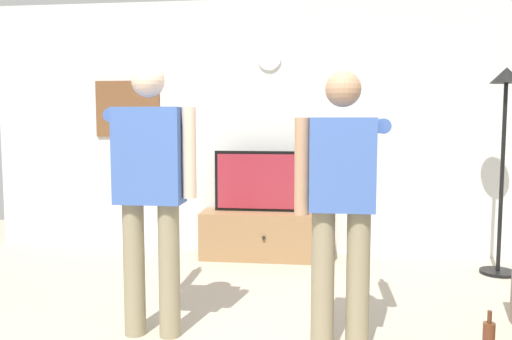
# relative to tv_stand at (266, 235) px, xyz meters

# --- Properties ---
(back_wall) EXTENTS (6.40, 0.10, 2.70)m
(back_wall) POSITION_rel_tv_stand_xyz_m (0.10, 0.35, 1.11)
(back_wall) COLOR silver
(back_wall) RESTS_ON ground_plane
(tv_stand) EXTENTS (1.34, 0.47, 0.49)m
(tv_stand) POSITION_rel_tv_stand_xyz_m (0.00, 0.00, 0.00)
(tv_stand) COLOR #997047
(tv_stand) RESTS_ON ground_plane
(television) EXTENTS (1.08, 0.07, 0.62)m
(television) POSITION_rel_tv_stand_xyz_m (-0.00, 0.05, 0.55)
(television) COLOR black
(television) RESTS_ON tv_stand
(wall_clock) EXTENTS (0.24, 0.03, 0.24)m
(wall_clock) POSITION_rel_tv_stand_xyz_m (-0.00, 0.29, 1.83)
(wall_clock) COLOR white
(framed_picture) EXTENTS (0.72, 0.04, 0.61)m
(framed_picture) POSITION_rel_tv_stand_xyz_m (-1.57, 0.30, 1.31)
(framed_picture) COLOR brown
(floor_lamp) EXTENTS (0.32, 0.32, 1.90)m
(floor_lamp) POSITION_rel_tv_stand_xyz_m (2.20, -0.29, 1.11)
(floor_lamp) COLOR black
(floor_lamp) RESTS_ON ground_plane
(person_standing_nearer_lamp) EXTENTS (0.61, 0.78, 1.77)m
(person_standing_nearer_lamp) POSITION_rel_tv_stand_xyz_m (-0.54, -2.00, 0.77)
(person_standing_nearer_lamp) COLOR gray
(person_standing_nearer_lamp) RESTS_ON ground_plane
(person_standing_nearer_couch) EXTENTS (0.56, 0.78, 1.70)m
(person_standing_nearer_couch) POSITION_rel_tv_stand_xyz_m (0.68, -2.13, 0.72)
(person_standing_nearer_couch) COLOR gray
(person_standing_nearer_couch) RESTS_ON ground_plane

